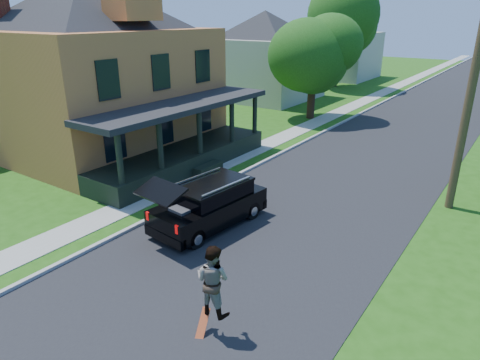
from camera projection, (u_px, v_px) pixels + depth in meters
The scene contains 14 objects.
ground at pixel (223, 270), 12.32m from camera, with size 140.00×140.00×0.00m, color #204D0F.
street at pixel (409, 128), 27.63m from camera, with size 8.00×120.00×0.02m, color black.
curb at pixel (349, 120), 29.78m from camera, with size 0.15×120.00×0.12m, color #979792.
sidewalk at pixel (328, 117), 30.61m from camera, with size 1.30×120.00×0.03m, color gray.
front_walk at pixel (145, 158), 21.96m from camera, with size 6.50×1.20×0.03m, color gray.
main_house at pixel (92, 55), 21.94m from camera, with size 15.56×15.56×10.10m.
neighbor_house_mid at pixel (265, 48), 36.36m from camera, with size 12.78×12.78×8.30m.
neighbor_house_far at pixel (339, 40), 48.61m from camera, with size 12.78×12.78×8.30m.
black_suv at pixel (209, 204), 14.60m from camera, with size 2.20×4.70×2.12m.
skateboarder at pixel (213, 280), 9.45m from camera, with size 0.87×0.70×1.70m.
skateboard at pixel (203, 324), 9.79m from camera, with size 0.31×0.55×0.58m.
tree_left_mid at pixel (314, 47), 28.70m from camera, with size 5.51×5.47×7.67m.
tree_left_far at pixel (338, 15), 41.39m from camera, with size 8.06×7.85×10.59m.
utility_pole_near at pixel (473, 81), 14.62m from camera, with size 1.81×0.54×9.14m.
Camera 1 is at (6.43, -8.38, 6.87)m, focal length 32.00 mm.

